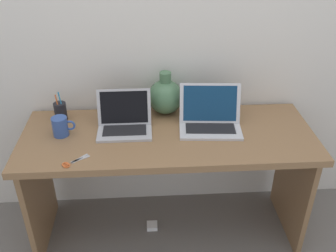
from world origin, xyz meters
The scene contains 10 objects.
ground_plane centered at (0.00, 0.00, 0.00)m, with size 6.00×6.00×0.00m, color slate.
back_wall centered at (0.00, 0.35, 1.20)m, with size 4.40×0.04×2.40m, color silver.
desk centered at (0.00, 0.00, 0.60)m, with size 1.64×0.62×0.75m.
laptop_left centered at (-0.24, 0.07, 0.81)m, with size 0.30×0.22×0.22m.
laptop_right centered at (0.24, 0.07, 0.81)m, with size 0.36×0.27×0.23m.
green_vase centered at (0.00, 0.25, 0.86)m, with size 0.21×0.21×0.26m.
coffee_mug centered at (-0.59, 0.02, 0.80)m, with size 0.13×0.09×0.11m.
pen_cup centered at (-0.62, 0.20, 0.80)m, with size 0.07×0.07×0.19m.
scissors centered at (-0.50, -0.25, 0.75)m, with size 0.13×0.11×0.01m.
power_brick centered at (-0.10, 0.02, 0.01)m, with size 0.07×0.07×0.03m, color white.
Camera 1 is at (-0.11, -1.80, 1.89)m, focal length 40.75 mm.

